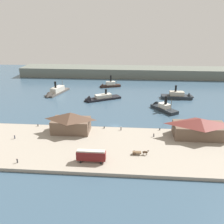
# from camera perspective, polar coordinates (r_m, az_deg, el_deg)

# --- Properties ---
(ground_plane) EXTENTS (320.00, 320.00, 0.00)m
(ground_plane) POSITION_cam_1_polar(r_m,az_deg,el_deg) (116.46, 0.70, -3.31)
(ground_plane) COLOR #385166
(quay_promenade) EXTENTS (110.00, 36.00, 1.20)m
(quay_promenade) POSITION_cam_1_polar(r_m,az_deg,el_deg) (96.52, -0.22, -8.26)
(quay_promenade) COLOR #9E9384
(quay_promenade) RESTS_ON ground
(seawall_edge) EXTENTS (110.00, 0.80, 1.00)m
(seawall_edge) POSITION_cam_1_polar(r_m,az_deg,el_deg) (112.98, 0.57, -3.81)
(seawall_edge) COLOR gray
(seawall_edge) RESTS_ON ground
(ferry_shed_central_terminal) EXTENTS (16.40, 9.89, 8.92)m
(ferry_shed_central_terminal) POSITION_cam_1_polar(r_m,az_deg,el_deg) (107.80, -9.51, -2.32)
(ferry_shed_central_terminal) COLOR brown
(ferry_shed_central_terminal) RESTS_ON quay_promenade
(ferry_shed_west_terminal) EXTENTS (21.41, 11.07, 8.12)m
(ferry_shed_west_terminal) POSITION_cam_1_polar(r_m,az_deg,el_deg) (108.25, 19.64, -3.43)
(ferry_shed_west_terminal) COLOR brown
(ferry_shed_west_terminal) RESTS_ON quay_promenade
(street_tram) EXTENTS (10.01, 2.73, 4.41)m
(street_tram) POSITION_cam_1_polar(r_m,az_deg,el_deg) (85.64, -4.86, -9.94)
(street_tram) COLOR maroon
(street_tram) RESTS_ON quay_promenade
(horse_cart) EXTENTS (5.98, 1.36, 1.87)m
(horse_cart) POSITION_cam_1_polar(r_m,az_deg,el_deg) (90.89, 6.50, -9.26)
(horse_cart) COLOR brown
(horse_cart) RESTS_ON quay_promenade
(pedestrian_near_west_shed) EXTENTS (0.42, 0.42, 1.69)m
(pedestrian_near_west_shed) POSITION_cam_1_polar(r_m,az_deg,el_deg) (104.76, 9.66, -5.29)
(pedestrian_near_west_shed) COLOR #232328
(pedestrian_near_west_shed) RESTS_ON quay_promenade
(pedestrian_by_tram) EXTENTS (0.43, 0.43, 1.72)m
(pedestrian_by_tram) POSITION_cam_1_polar(r_m,az_deg,el_deg) (91.64, -21.11, -10.49)
(pedestrian_by_tram) COLOR #232328
(pedestrian_by_tram) RESTS_ON quay_promenade
(pedestrian_walking_east) EXTENTS (0.42, 0.42, 1.69)m
(pedestrian_walking_east) POSITION_cam_1_polar(r_m,az_deg,el_deg) (109.39, -21.62, -5.37)
(pedestrian_walking_east) COLOR #33384C
(pedestrian_walking_east) RESTS_ON quay_promenade
(pedestrian_standing_center) EXTENTS (0.40, 0.40, 1.62)m
(pedestrian_standing_center) POSITION_cam_1_polar(r_m,az_deg,el_deg) (109.32, 2.10, -3.86)
(pedestrian_standing_center) COLOR #232328
(pedestrian_standing_center) RESTS_ON quay_promenade
(mooring_post_center_east) EXTENTS (0.44, 0.44, 0.90)m
(mooring_post_center_east) POSITION_cam_1_polar(r_m,az_deg,el_deg) (111.10, -1.83, -3.61)
(mooring_post_center_east) COLOR black
(mooring_post_center_east) RESTS_ON quay_promenade
(mooring_post_east) EXTENTS (0.44, 0.44, 0.90)m
(mooring_post_east) POSITION_cam_1_polar(r_m,az_deg,el_deg) (118.37, -16.78, -2.96)
(mooring_post_east) COLOR black
(mooring_post_east) RESTS_ON quay_promenade
(mooring_post_west) EXTENTS (0.44, 0.44, 0.90)m
(mooring_post_west) POSITION_cam_1_polar(r_m,az_deg,el_deg) (111.41, 11.01, -3.93)
(mooring_post_west) COLOR black
(mooring_post_west) RESTS_ON quay_promenade
(ferry_departing_north) EXTENTS (20.72, 6.32, 10.40)m
(ferry_departing_north) POSITION_cam_1_polar(r_m,az_deg,el_deg) (162.88, 15.50, 3.56)
(ferry_departing_north) COLOR #23282D
(ferry_departing_north) RESTS_ON ground
(ferry_approaching_west) EXTENTS (24.05, 17.08, 8.75)m
(ferry_approaching_west) POSITION_cam_1_polar(r_m,az_deg,el_deg) (154.03, -3.27, 3.13)
(ferry_approaching_west) COLOR black
(ferry_approaching_west) RESTS_ON ground
(ferry_approaching_east) EXTENTS (16.37, 9.45, 10.06)m
(ferry_approaching_east) POSITION_cam_1_polar(r_m,az_deg,el_deg) (184.78, -0.78, 6.26)
(ferry_approaching_east) COLOR black
(ferry_approaching_east) RESTS_ON ground
(ferry_near_quay) EXTENTS (15.06, 17.92, 10.20)m
(ferry_near_quay) POSITION_cam_1_polar(r_m,az_deg,el_deg) (140.12, 11.43, 1.12)
(ferry_near_quay) COLOR #23282D
(ferry_near_quay) RESTS_ON ground
(ferry_moored_west) EXTENTS (12.05, 24.65, 10.66)m
(ferry_moored_west) POSITION_cam_1_polar(r_m,az_deg,el_deg) (170.44, -13.02, 4.52)
(ferry_moored_west) COLOR #514C47
(ferry_moored_west) RESTS_ON ground
(far_headland) EXTENTS (180.00, 24.00, 8.00)m
(far_headland) POSITION_cam_1_polar(r_m,az_deg,el_deg) (220.63, 2.73, 9.27)
(far_headland) COLOR #60665B
(far_headland) RESTS_ON ground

